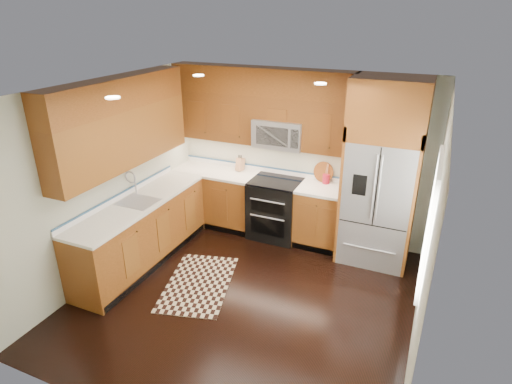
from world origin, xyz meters
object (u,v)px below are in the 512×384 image
at_px(knife_block, 240,164).
at_px(utensil_crock, 326,177).
at_px(range, 275,209).
at_px(rug, 199,283).
at_px(refrigerator, 382,174).

xyz_separation_m(knife_block, utensil_crock, (1.43, 0.01, -0.00)).
xyz_separation_m(range, rug, (-0.44, -1.65, -0.46)).
distance_m(range, rug, 1.77).
bearing_deg(utensil_crock, refrigerator, -17.54).
bearing_deg(rug, range, 59.96).
height_order(range, utensil_crock, utensil_crock).
distance_m(refrigerator, rug, 2.87).
bearing_deg(knife_block, refrigerator, -6.34).
bearing_deg(refrigerator, range, 178.60).
height_order(refrigerator, utensil_crock, refrigerator).
bearing_deg(rug, knife_block, 83.02).
bearing_deg(refrigerator, knife_block, 173.66).
relative_size(knife_block, utensil_crock, 0.86).
distance_m(range, refrigerator, 1.76).
bearing_deg(refrigerator, utensil_crock, 162.46).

